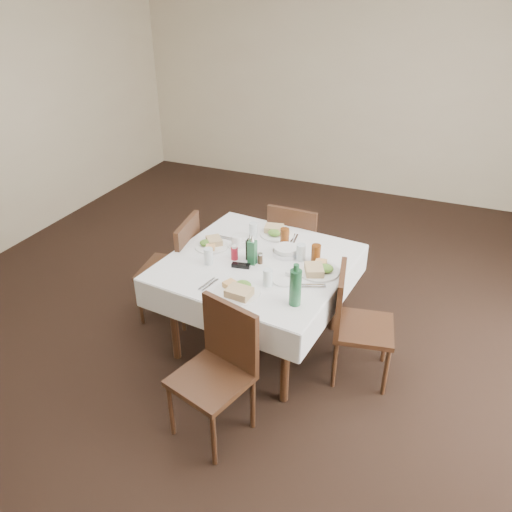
# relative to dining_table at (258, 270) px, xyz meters

# --- Properties ---
(ground_plane) EXTENTS (7.00, 7.00, 0.00)m
(ground_plane) POSITION_rel_dining_table_xyz_m (-0.10, 0.06, -0.68)
(ground_plane) COLOR black
(room_shell) EXTENTS (6.04, 7.04, 2.80)m
(room_shell) POSITION_rel_dining_table_xyz_m (-0.10, 0.06, 1.03)
(room_shell) COLOR beige
(room_shell) RESTS_ON ground
(dining_table) EXTENTS (1.41, 1.41, 0.76)m
(dining_table) POSITION_rel_dining_table_xyz_m (0.00, 0.00, 0.00)
(dining_table) COLOR #321F13
(dining_table) RESTS_ON ground
(chair_north) EXTENTS (0.45, 0.45, 0.91)m
(chair_north) POSITION_rel_dining_table_xyz_m (0.04, 0.75, -0.16)
(chair_north) COLOR #321F13
(chair_north) RESTS_ON ground
(chair_south) EXTENTS (0.52, 0.52, 0.90)m
(chair_south) POSITION_rel_dining_table_xyz_m (0.10, -0.85, -0.17)
(chair_south) COLOR #321F13
(chair_south) RESTS_ON ground
(chair_east) EXTENTS (0.48, 0.48, 0.86)m
(chair_east) POSITION_rel_dining_table_xyz_m (0.75, -0.06, -0.19)
(chair_east) COLOR #321F13
(chair_east) RESTS_ON ground
(chair_west) EXTENTS (0.49, 0.49, 0.92)m
(chair_west) POSITION_rel_dining_table_xyz_m (-0.75, 0.08, -0.15)
(chair_west) COLOR #321F13
(chair_west) RESTS_ON ground
(meal_north) EXTENTS (0.28, 0.28, 0.06)m
(meal_north) POSITION_rel_dining_table_xyz_m (-0.02, 0.44, 0.11)
(meal_north) COLOR white
(meal_north) RESTS_ON dining_table
(meal_south) EXTENTS (0.31, 0.31, 0.07)m
(meal_south) POSITION_rel_dining_table_xyz_m (0.05, -0.45, 0.11)
(meal_south) COLOR white
(meal_south) RESTS_ON dining_table
(meal_east) EXTENTS (0.30, 0.30, 0.07)m
(meal_east) POSITION_rel_dining_table_xyz_m (0.46, 0.01, 0.11)
(meal_east) COLOR white
(meal_east) RESTS_ON dining_table
(meal_west) EXTENTS (0.26, 0.26, 0.06)m
(meal_west) POSITION_rel_dining_table_xyz_m (-0.42, 0.06, 0.11)
(meal_west) COLOR white
(meal_west) RESTS_ON dining_table
(side_plate_a) EXTENTS (0.15, 0.15, 0.01)m
(side_plate_a) POSITION_rel_dining_table_xyz_m (-0.27, 0.29, 0.09)
(side_plate_a) COLOR white
(side_plate_a) RESTS_ON dining_table
(side_plate_b) EXTENTS (0.16, 0.16, 0.01)m
(side_plate_b) POSITION_rel_dining_table_xyz_m (0.27, -0.19, 0.09)
(side_plate_b) COLOR white
(side_plate_b) RESTS_ON dining_table
(water_n) EXTENTS (0.07, 0.07, 0.12)m
(water_n) POSITION_rel_dining_table_xyz_m (-0.18, 0.33, 0.15)
(water_n) COLOR silver
(water_n) RESTS_ON dining_table
(water_s) EXTENTS (0.07, 0.07, 0.12)m
(water_s) POSITION_rel_dining_table_xyz_m (0.19, -0.28, 0.14)
(water_s) COLOR silver
(water_s) RESTS_ON dining_table
(water_e) EXTENTS (0.07, 0.07, 0.13)m
(water_e) POSITION_rel_dining_table_xyz_m (0.29, 0.13, 0.15)
(water_e) COLOR silver
(water_e) RESTS_ON dining_table
(water_w) EXTENTS (0.07, 0.07, 0.12)m
(water_w) POSITION_rel_dining_table_xyz_m (-0.31, -0.18, 0.14)
(water_w) COLOR silver
(water_w) RESTS_ON dining_table
(iced_tea_a) EXTENTS (0.07, 0.07, 0.14)m
(iced_tea_a) POSITION_rel_dining_table_xyz_m (0.10, 0.30, 0.15)
(iced_tea_a) COLOR #652F0E
(iced_tea_a) RESTS_ON dining_table
(iced_tea_b) EXTENTS (0.07, 0.07, 0.14)m
(iced_tea_b) POSITION_rel_dining_table_xyz_m (0.40, 0.14, 0.15)
(iced_tea_b) COLOR #652F0E
(iced_tea_b) RESTS_ON dining_table
(bread_basket) EXTENTS (0.20, 0.20, 0.07)m
(bread_basket) POSITION_rel_dining_table_xyz_m (0.16, 0.16, 0.11)
(bread_basket) COLOR silver
(bread_basket) RESTS_ON dining_table
(oil_cruet_dark) EXTENTS (0.05, 0.05, 0.20)m
(oil_cruet_dark) POSITION_rel_dining_table_xyz_m (-0.06, -0.00, 0.17)
(oil_cruet_dark) COLOR black
(oil_cruet_dark) RESTS_ON dining_table
(oil_cruet_green) EXTENTS (0.06, 0.06, 0.24)m
(oil_cruet_green) POSITION_rel_dining_table_xyz_m (-0.02, -0.06, 0.18)
(oil_cruet_green) COLOR #245F38
(oil_cruet_green) RESTS_ON dining_table
(ketchup_bottle) EXTENTS (0.05, 0.05, 0.11)m
(ketchup_bottle) POSITION_rel_dining_table_xyz_m (-0.17, -0.05, 0.14)
(ketchup_bottle) COLOR #A81829
(ketchup_bottle) RESTS_ON dining_table
(salt_shaker) EXTENTS (0.04, 0.04, 0.08)m
(salt_shaker) POSITION_rel_dining_table_xyz_m (-0.05, -0.01, 0.12)
(salt_shaker) COLOR white
(salt_shaker) RESTS_ON dining_table
(pepper_shaker) EXTENTS (0.04, 0.04, 0.08)m
(pepper_shaker) POSITION_rel_dining_table_xyz_m (0.03, -0.03, 0.12)
(pepper_shaker) COLOR #462F1F
(pepper_shaker) RESTS_ON dining_table
(coffee_mug) EXTENTS (0.14, 0.13, 0.10)m
(coffee_mug) POSITION_rel_dining_table_xyz_m (-0.23, 0.13, 0.13)
(coffee_mug) COLOR white
(coffee_mug) RESTS_ON dining_table
(sunglasses) EXTENTS (0.14, 0.07, 0.03)m
(sunglasses) POSITION_rel_dining_table_xyz_m (-0.08, -0.13, 0.10)
(sunglasses) COLOR black
(sunglasses) RESTS_ON dining_table
(green_bottle) EXTENTS (0.08, 0.08, 0.29)m
(green_bottle) POSITION_rel_dining_table_xyz_m (0.43, -0.42, 0.21)
(green_bottle) COLOR #245F38
(green_bottle) RESTS_ON dining_table
(sugar_caddy) EXTENTS (0.10, 0.07, 0.04)m
(sugar_caddy) POSITION_rel_dining_table_xyz_m (0.31, -0.12, 0.11)
(sugar_caddy) COLOR white
(sugar_caddy) RESTS_ON dining_table
(cutlery_n) EXTENTS (0.06, 0.16, 0.01)m
(cutlery_n) POSITION_rel_dining_table_xyz_m (0.13, 0.43, 0.09)
(cutlery_n) COLOR silver
(cutlery_n) RESTS_ON dining_table
(cutlery_s) EXTENTS (0.07, 0.18, 0.01)m
(cutlery_s) POSITION_rel_dining_table_xyz_m (-0.18, -0.43, 0.09)
(cutlery_s) COLOR silver
(cutlery_s) RESTS_ON dining_table
(cutlery_e) EXTENTS (0.19, 0.11, 0.01)m
(cutlery_e) POSITION_rel_dining_table_xyz_m (0.47, -0.18, 0.09)
(cutlery_e) COLOR silver
(cutlery_e) RESTS_ON dining_table
(cutlery_w) EXTENTS (0.17, 0.05, 0.01)m
(cutlery_w) POSITION_rel_dining_table_xyz_m (-0.36, 0.22, 0.09)
(cutlery_w) COLOR silver
(cutlery_w) RESTS_ON dining_table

